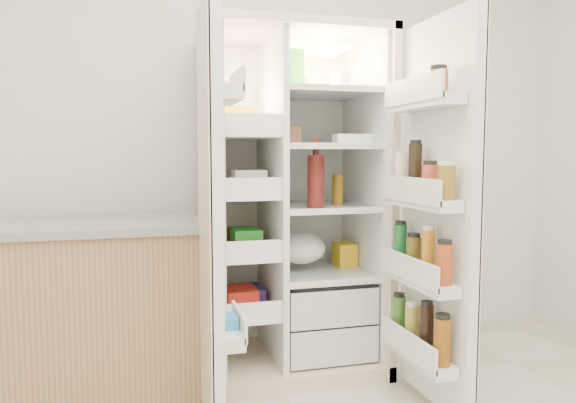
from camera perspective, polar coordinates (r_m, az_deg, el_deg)
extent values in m
cube|color=silver|center=(3.26, -3.63, 8.31)|extent=(4.00, 0.02, 2.70)
cube|color=beige|center=(3.23, -1.24, 0.36)|extent=(0.92, 0.04, 1.80)
cube|color=beige|center=(2.82, -8.28, -0.36)|extent=(0.04, 0.70, 1.80)
cube|color=beige|center=(3.06, 8.31, 0.05)|extent=(0.04, 0.70, 1.80)
cube|color=beige|center=(2.96, 0.36, 17.05)|extent=(0.92, 0.70, 0.04)
cube|color=beige|center=(3.11, 0.34, -16.15)|extent=(0.92, 0.70, 0.08)
cube|color=white|center=(3.20, -1.11, 0.67)|extent=(0.84, 0.02, 1.68)
cube|color=white|center=(2.83, -7.68, 0.06)|extent=(0.02, 0.62, 1.68)
cube|color=white|center=(3.04, 7.80, 0.41)|extent=(0.02, 0.62, 1.68)
cube|color=white|center=(2.88, -1.76, 0.20)|extent=(0.03, 0.62, 1.68)
cube|color=silver|center=(3.08, 3.30, -13.46)|extent=(0.47, 0.52, 0.19)
cube|color=silver|center=(3.03, 3.31, -9.87)|extent=(0.47, 0.52, 0.19)
cube|color=#FFD18C|center=(3.04, 3.01, 15.58)|extent=(0.30, 0.30, 0.02)
cube|color=white|center=(2.95, -4.71, -10.97)|extent=(0.28, 0.58, 0.02)
cube|color=white|center=(2.88, -4.75, -5.23)|extent=(0.28, 0.58, 0.02)
cube|color=white|center=(2.85, -4.80, 0.73)|extent=(0.28, 0.58, 0.02)
cube|color=white|center=(2.84, -4.84, 6.78)|extent=(0.28, 0.58, 0.02)
cube|color=silver|center=(3.01, 3.21, -7.29)|extent=(0.49, 0.58, 0.01)
cube|color=silver|center=(2.96, 3.24, -0.46)|extent=(0.49, 0.58, 0.01)
cube|color=silver|center=(2.94, 3.27, 5.75)|extent=(0.49, 0.58, 0.02)
cube|color=silver|center=(2.96, 3.30, 11.17)|extent=(0.49, 0.58, 0.02)
cube|color=red|center=(2.94, -4.72, -9.84)|extent=(0.16, 0.20, 0.10)
cube|color=#217820|center=(2.87, -4.76, -3.85)|extent=(0.14, 0.18, 0.12)
cube|color=white|center=(2.84, -4.80, 1.63)|extent=(0.20, 0.22, 0.07)
cube|color=gold|center=(2.84, -4.85, 8.39)|extent=(0.15, 0.16, 0.14)
cube|color=#3B2B82|center=(2.94, -4.72, -9.94)|extent=(0.18, 0.20, 0.09)
cube|color=#C16E22|center=(2.87, -4.76, -4.05)|extent=(0.14, 0.18, 0.10)
cube|color=white|center=(2.84, -4.81, 2.14)|extent=(0.16, 0.16, 0.12)
sphere|color=orange|center=(3.00, 1.45, -15.24)|extent=(0.07, 0.07, 0.07)
sphere|color=orange|center=(3.06, 2.89, -14.82)|extent=(0.07, 0.07, 0.07)
sphere|color=orange|center=(3.05, 4.98, -14.86)|extent=(0.07, 0.07, 0.07)
sphere|color=orange|center=(3.14, 1.59, -14.30)|extent=(0.07, 0.07, 0.07)
sphere|color=orange|center=(3.15, 3.50, -14.24)|extent=(0.07, 0.07, 0.07)
ellipsoid|color=#3B7828|center=(3.04, 3.19, -9.50)|extent=(0.26, 0.24, 0.11)
cylinder|color=#501511|center=(2.78, 2.92, 2.11)|extent=(0.09, 0.09, 0.27)
cylinder|color=brown|center=(2.91, 5.23, 1.23)|extent=(0.06, 0.06, 0.17)
cube|color=#207729|center=(2.90, 0.83, 13.56)|extent=(0.07, 0.07, 0.21)
cylinder|color=white|center=(2.92, 5.49, 12.26)|extent=(0.10, 0.10, 0.09)
cylinder|color=gold|center=(3.00, 2.29, 12.02)|extent=(0.06, 0.06, 0.08)
cube|color=white|center=(2.91, 7.03, 6.44)|extent=(0.23, 0.09, 0.06)
cube|color=#A76943|center=(2.92, -0.37, 6.88)|extent=(0.16, 0.09, 0.10)
ellipsoid|color=white|center=(2.98, 1.36, -5.59)|extent=(0.27, 0.24, 0.17)
cube|color=yellow|center=(3.13, 5.97, -5.50)|extent=(0.11, 0.13, 0.13)
cube|color=white|center=(2.27, -8.07, -1.65)|extent=(0.05, 0.40, 1.72)
cube|color=beige|center=(2.27, -8.70, -1.66)|extent=(0.01, 0.40, 1.72)
cube|color=white|center=(2.39, -6.21, -13.58)|extent=(0.09, 0.32, 0.06)
cube|color=white|center=(2.28, -6.45, 10.98)|extent=(0.09, 0.32, 0.06)
cube|color=#338CCC|center=(2.38, -6.22, -12.90)|extent=(0.07, 0.12, 0.10)
cube|color=white|center=(2.52, 15.41, -1.13)|extent=(0.05, 0.58, 1.72)
cube|color=beige|center=(2.53, 15.90, -1.11)|extent=(0.01, 0.58, 1.72)
cube|color=white|center=(2.62, 13.42, -15.25)|extent=(0.11, 0.50, 0.05)
cube|color=white|center=(2.52, 13.58, -7.98)|extent=(0.11, 0.50, 0.05)
cube|color=white|center=(2.47, 13.75, -0.05)|extent=(0.11, 0.50, 0.05)
cube|color=white|center=(2.47, 13.96, 9.93)|extent=(0.11, 0.50, 0.05)
cylinder|color=brown|center=(2.42, 15.83, -13.92)|extent=(0.07, 0.07, 0.20)
cylinder|color=black|center=(2.52, 14.27, -12.86)|extent=(0.06, 0.06, 0.22)
cylinder|color=#A79037|center=(2.63, 12.83, -12.49)|extent=(0.06, 0.06, 0.18)
cylinder|color=#376C24|center=(2.74, 11.53, -11.65)|extent=(0.06, 0.06, 0.19)
cylinder|color=#9E3B1A|center=(2.33, 16.02, -6.35)|extent=(0.07, 0.07, 0.17)
cylinder|color=#BF6E16|center=(2.44, 14.44, -5.34)|extent=(0.06, 0.06, 0.21)
cylinder|color=brown|center=(2.56, 12.98, -5.41)|extent=(0.07, 0.07, 0.16)
cylinder|color=#166228|center=(2.67, 11.66, -4.52)|extent=(0.06, 0.06, 0.20)
cylinder|color=brown|center=(2.29, 16.22, 1.90)|extent=(0.07, 0.07, 0.14)
cylinder|color=#B03B2D|center=(2.40, 14.60, 2.07)|extent=(0.07, 0.07, 0.14)
cylinder|color=black|center=(2.52, 13.15, 3.25)|extent=(0.06, 0.06, 0.23)
cylinder|color=#F4E2C9|center=(2.63, 11.79, 2.80)|extent=(0.06, 0.06, 0.18)
cylinder|color=brown|center=(2.38, 15.44, 11.93)|extent=(0.08, 0.08, 0.10)
cube|color=#A07B50|center=(2.83, -20.99, -10.88)|extent=(1.12, 0.58, 0.80)
cube|color=gray|center=(2.75, -21.26, -2.42)|extent=(1.16, 0.62, 0.04)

